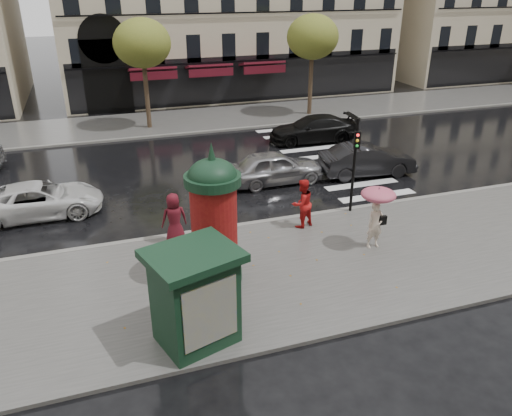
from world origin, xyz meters
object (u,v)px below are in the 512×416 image
object	(u,v)px
man_burgundy	(174,219)
traffic_light	(355,157)
car_silver	(275,167)
car_darkgrey	(367,160)
newsstand	(195,296)
car_white	(39,200)
woman_umbrella	(377,208)
morris_column	(214,217)
woman_red	(302,203)
car_black	(313,129)

from	to	relation	value
man_burgundy	traffic_light	distance (m)	7.27
car_silver	car_darkgrey	world-z (taller)	car_silver
newsstand	car_white	distance (m)	10.49
woman_umbrella	morris_column	world-z (taller)	morris_column
newsstand	woman_red	bearing A→B (deg)	45.01
car_silver	traffic_light	bearing A→B (deg)	-158.87
car_silver	woman_red	bearing A→B (deg)	170.40
woman_red	car_darkgrey	distance (m)	6.81
woman_umbrella	newsstand	xyz separation A→B (m)	(-6.90, -2.89, -0.15)
man_burgundy	car_white	size ratio (longest dim) A/B	0.38
man_burgundy	car_darkgrey	distance (m)	10.79
man_burgundy	car_white	bearing A→B (deg)	-45.02
woman_red	car_darkgrey	world-z (taller)	woman_red
morris_column	traffic_light	world-z (taller)	morris_column
woman_umbrella	newsstand	world-z (taller)	newsstand
traffic_light	newsstand	distance (m)	9.53
car_silver	car_black	bearing A→B (deg)	-40.03
traffic_light	car_darkgrey	bearing A→B (deg)	52.54
car_silver	car_black	world-z (taller)	car_silver
car_silver	car_darkgrey	distance (m)	4.58
car_silver	car_darkgrey	size ratio (longest dim) A/B	0.98
woman_umbrella	woman_red	world-z (taller)	woman_umbrella
car_silver	car_white	bearing A→B (deg)	90.66
car_darkgrey	traffic_light	bearing A→B (deg)	148.20
man_burgundy	morris_column	size ratio (longest dim) A/B	0.42
woman_red	car_silver	xyz separation A→B (m)	(0.70, 4.73, -0.29)
traffic_light	car_black	distance (m)	10.09
newsstand	car_black	size ratio (longest dim) A/B	0.51
car_darkgrey	car_black	xyz separation A→B (m)	(-0.18, 5.85, -0.02)
man_burgundy	car_darkgrey	xyz separation A→B (m)	(9.99, 4.06, -0.29)
traffic_light	car_darkgrey	world-z (taller)	traffic_light
newsstand	morris_column	bearing A→B (deg)	65.73
car_white	morris_column	bearing A→B (deg)	-142.07
woman_red	newsstand	size ratio (longest dim) A/B	0.72
newsstand	car_darkgrey	xyz separation A→B (m)	(10.41, 9.46, -0.70)
man_burgundy	car_black	bearing A→B (deg)	-137.98
woman_umbrella	man_burgundy	bearing A→B (deg)	158.78
woman_red	car_white	xyz separation A→B (m)	(-9.39, 4.41, -0.38)
woman_red	newsstand	distance (m)	7.29
morris_column	car_white	xyz separation A→B (m)	(-5.43, 6.93, -1.56)
woman_red	car_silver	bearing A→B (deg)	-116.48
woman_umbrella	car_black	world-z (taller)	woman_umbrella
woman_umbrella	car_darkgrey	xyz separation A→B (m)	(3.51, 6.58, -0.85)
woman_red	morris_column	size ratio (longest dim) A/B	0.42
traffic_light	car_silver	world-z (taller)	traffic_light
car_silver	car_white	world-z (taller)	car_silver
man_burgundy	car_silver	size ratio (longest dim) A/B	0.41
morris_column	car_white	world-z (taller)	morris_column
woman_red	morris_column	distance (m)	4.84
man_burgundy	car_silver	bearing A→B (deg)	-143.75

